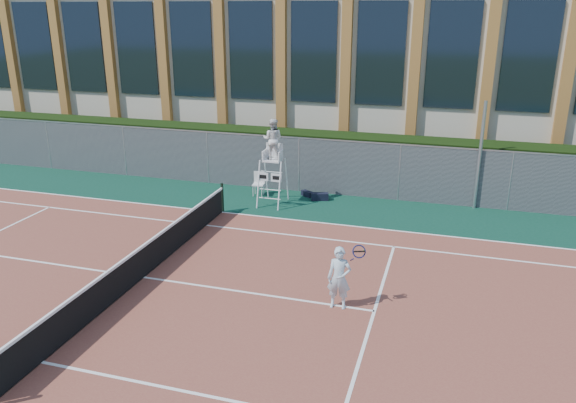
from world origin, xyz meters
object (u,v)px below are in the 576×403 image
(tennis_player, at_px, (339,278))
(plastic_chair, at_px, (259,181))
(steel_pole, at_px, (480,156))
(umpire_chair, at_px, (273,142))

(tennis_player, bearing_deg, plastic_chair, 121.78)
(plastic_chair, distance_m, tennis_player, 9.30)
(steel_pole, xyz_separation_m, plastic_chair, (-8.23, -0.84, -1.44))
(tennis_player, bearing_deg, steel_pole, 69.14)
(steel_pole, relative_size, plastic_chair, 4.25)
(umpire_chair, xyz_separation_m, tennis_player, (4.03, -7.09, -1.58))
(plastic_chair, bearing_deg, steel_pole, 5.84)
(plastic_chair, bearing_deg, tennis_player, -58.22)
(steel_pole, distance_m, umpire_chair, 7.56)
(umpire_chair, relative_size, plastic_chair, 3.50)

